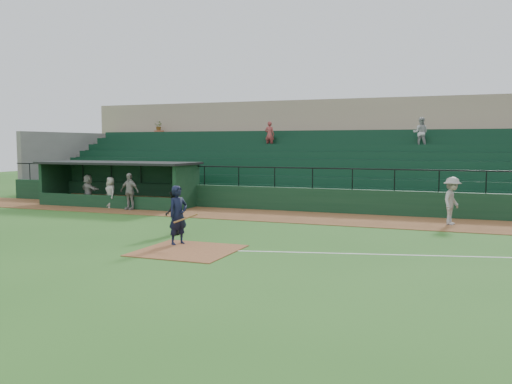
% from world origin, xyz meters
% --- Properties ---
extents(ground, '(90.00, 90.00, 0.00)m').
position_xyz_m(ground, '(0.00, 0.00, 0.00)').
color(ground, '#295B1D').
rests_on(ground, ground).
extents(warning_track, '(40.00, 4.00, 0.03)m').
position_xyz_m(warning_track, '(0.00, 8.00, 0.01)').
color(warning_track, brown).
rests_on(warning_track, ground).
extents(home_plate_dirt, '(3.00, 3.00, 0.03)m').
position_xyz_m(home_plate_dirt, '(0.00, -1.00, 0.01)').
color(home_plate_dirt, brown).
rests_on(home_plate_dirt, ground).
extents(foul_line, '(17.49, 4.44, 0.01)m').
position_xyz_m(foul_line, '(8.00, 1.20, 0.01)').
color(foul_line, white).
rests_on(foul_line, ground).
extents(stadium_structure, '(38.00, 13.08, 6.40)m').
position_xyz_m(stadium_structure, '(-0.00, 16.46, 2.30)').
color(stadium_structure, '#10311B').
rests_on(stadium_structure, ground).
extents(dugout, '(8.90, 3.20, 2.42)m').
position_xyz_m(dugout, '(-9.75, 9.56, 1.33)').
color(dugout, '#10311B').
rests_on(dugout, ground).
extents(batter_at_plate, '(1.16, 0.86, 2.01)m').
position_xyz_m(batter_at_plate, '(-0.81, -0.16, 1.00)').
color(batter_at_plate, black).
rests_on(batter_at_plate, ground).
extents(umpire, '(0.99, 1.03, 1.67)m').
position_xyz_m(umpire, '(-1.98, 1.61, 0.84)').
color(umpire, black).
rests_on(umpire, ground).
extents(runner, '(1.05, 1.44, 2.00)m').
position_xyz_m(runner, '(7.65, 7.96, 1.03)').
color(runner, '#9A9590').
rests_on(runner, warning_track).
extents(dugout_player_a, '(1.14, 0.54, 1.88)m').
position_xyz_m(dugout_player_a, '(-7.97, 7.53, 0.97)').
color(dugout_player_a, gray).
rests_on(dugout_player_a, warning_track).
extents(dugout_player_b, '(0.95, 0.85, 1.63)m').
position_xyz_m(dugout_player_b, '(-9.40, 7.91, 0.85)').
color(dugout_player_b, '#AAA59F').
rests_on(dugout_player_b, warning_track).
extents(dugout_player_c, '(1.65, 1.09, 1.71)m').
position_xyz_m(dugout_player_c, '(-11.20, 8.37, 0.88)').
color(dugout_player_c, '#ADA7A2').
rests_on(dugout_player_c, warning_track).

